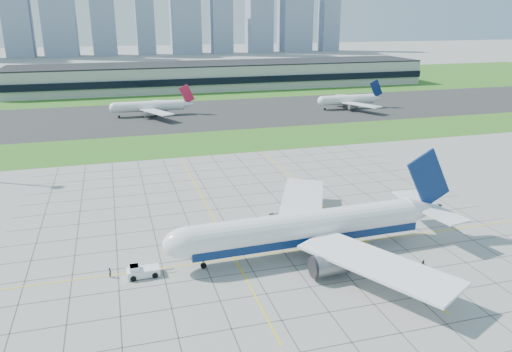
{
  "coord_description": "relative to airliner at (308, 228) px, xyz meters",
  "views": [
    {
      "loc": [
        -30.38,
        -86.77,
        45.23
      ],
      "look_at": [
        2.37,
        25.93,
        7.0
      ],
      "focal_mm": 35.0,
      "sensor_mm": 36.0,
      "label": 1
    }
  ],
  "objects": [
    {
      "name": "crew_near",
      "position": [
        -37.87,
        0.69,
        -4.32
      ],
      "size": [
        0.52,
        0.72,
        1.87
      ],
      "primitive_type": "imported",
      "rotation": [
        0.0,
        0.0,
        1.46
      ],
      "color": "black",
      "rests_on": "ground"
    },
    {
      "name": "terminal",
      "position": [
        35.45,
        233.31,
        2.65
      ],
      "size": [
        260.0,
        43.0,
        15.8
      ],
      "color": "#B7B7B2",
      "rests_on": "ground"
    },
    {
      "name": "distant_jet_1",
      "position": [
        -17.73,
        150.92,
        -0.76
      ],
      "size": [
        37.01,
        42.66,
        14.08
      ],
      "color": "white",
      "rests_on": "ground"
    },
    {
      "name": "apron_markings",
      "position": [
        -4.12,
        14.53,
        -5.23
      ],
      "size": [
        120.0,
        130.0,
        0.03
      ],
      "color": "#474744",
      "rests_on": "ground"
    },
    {
      "name": "pushback_tug",
      "position": [
        -32.4,
        -0.61,
        -4.2
      ],
      "size": [
        8.48,
        3.13,
        2.35
      ],
      "rotation": [
        0.0,
        0.0,
        0.03
      ],
      "color": "white",
      "rests_on": "ground"
    },
    {
      "name": "city_skyline",
      "position": [
        -13.26,
        523.44,
        53.84
      ],
      "size": [
        523.0,
        32.4,
        160.0
      ],
      "color": "#8291AA",
      "rests_on": "ground"
    },
    {
      "name": "grass_far",
      "position": [
        -4.55,
        258.44,
        -5.23
      ],
      "size": [
        700.0,
        145.0,
        0.04
      ],
      "primitive_type": "cube",
      "color": "#2C6D1F",
      "rests_on": "ground"
    },
    {
      "name": "distant_jet_2",
      "position": [
        78.85,
        142.05,
        -0.77
      ],
      "size": [
        32.85,
        42.66,
        14.08
      ],
      "color": "white",
      "rests_on": "ground"
    },
    {
      "name": "ground",
      "position": [
        -4.55,
        3.44,
        -5.25
      ],
      "size": [
        1400.0,
        1400.0,
        0.0
      ],
      "primitive_type": "plane",
      "color": "#9F9F9A",
      "rests_on": "ground"
    },
    {
      "name": "asphalt_taxiway",
      "position": [
        -4.55,
        148.44,
        -5.22
      ],
      "size": [
        700.0,
        75.0,
        0.04
      ],
      "primitive_type": "cube",
      "color": "#383838",
      "rests_on": "ground"
    },
    {
      "name": "crew_far",
      "position": [
        18.06,
        -12.41,
        -4.34
      ],
      "size": [
        0.95,
        0.78,
        1.82
      ],
      "primitive_type": "imported",
      "rotation": [
        0.0,
        0.0,
        -0.1
      ],
      "color": "black",
      "rests_on": "ground"
    },
    {
      "name": "airliner",
      "position": [
        0.0,
        0.0,
        0.0
      ],
      "size": [
        61.0,
        61.76,
        19.19
      ],
      "rotation": [
        0.0,
        0.0,
        0.03
      ],
      "color": "white",
      "rests_on": "ground"
    },
    {
      "name": "grass_median",
      "position": [
        -4.55,
        93.44,
        -5.23
      ],
      "size": [
        700.0,
        35.0,
        0.04
      ],
      "primitive_type": "cube",
      "color": "#2C6D1F",
      "rests_on": "ground"
    }
  ]
}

